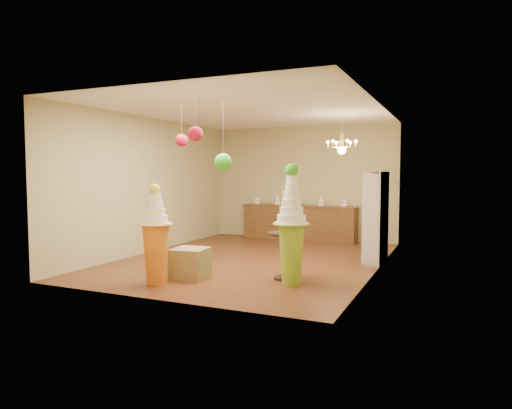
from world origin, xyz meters
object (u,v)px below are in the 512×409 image
at_px(sideboard, 299,222).
at_px(round_table, 286,249).
at_px(pedestal_orange, 156,245).
at_px(pedestal_green, 291,237).

xyz_separation_m(sideboard, round_table, (1.22, -4.31, 0.03)).
bearing_deg(pedestal_orange, round_table, 33.25).
bearing_deg(sideboard, pedestal_green, -72.98).
distance_m(pedestal_green, round_table, 0.45).
height_order(pedestal_green, sideboard, pedestal_green).
bearing_deg(pedestal_orange, sideboard, 84.15).
bearing_deg(round_table, pedestal_orange, -146.75).
bearing_deg(pedestal_green, sideboard, 107.02).
xyz_separation_m(pedestal_green, round_table, (-0.20, 0.31, -0.25)).
distance_m(sideboard, round_table, 4.48).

